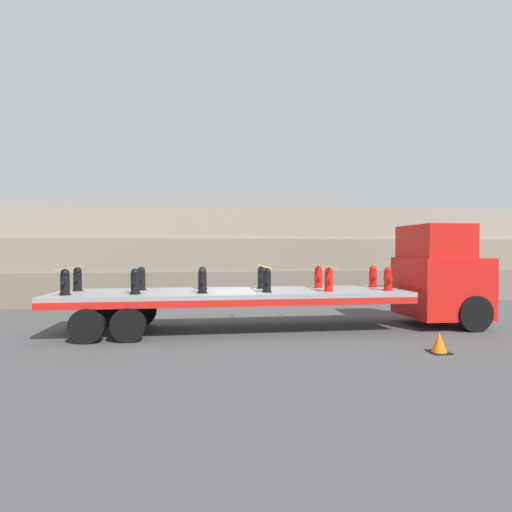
# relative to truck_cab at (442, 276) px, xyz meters

# --- Properties ---
(ground_plane) EXTENTS (120.00, 120.00, 0.00)m
(ground_plane) POSITION_rel_truck_cab_xyz_m (-7.05, 0.00, -1.65)
(ground_plane) COLOR #474749
(rock_cliff) EXTENTS (60.00, 3.30, 4.59)m
(rock_cliff) POSITION_rel_truck_cab_xyz_m (-7.05, 7.34, 0.64)
(rock_cliff) COLOR #706656
(rock_cliff) RESTS_ON ground_plane
(truck_cab) EXTENTS (2.38, 2.56, 3.37)m
(truck_cab) POSITION_rel_truck_cab_xyz_m (0.00, 0.00, 0.00)
(truck_cab) COLOR red
(truck_cab) RESTS_ON ground_plane
(flatbed_trailer) EXTENTS (10.91, 2.68, 1.26)m
(flatbed_trailer) POSITION_rel_truck_cab_xyz_m (-7.82, 0.00, -0.62)
(flatbed_trailer) COLOR gray
(flatbed_trailer) RESTS_ON ground_plane
(fire_hydrant_black_near_0) EXTENTS (0.31, 0.46, 0.75)m
(fire_hydrant_black_near_0) POSITION_rel_truck_cab_xyz_m (-11.91, -0.57, -0.03)
(fire_hydrant_black_near_0) COLOR black
(fire_hydrant_black_near_0) RESTS_ON flatbed_trailer
(fire_hydrant_black_far_0) EXTENTS (0.31, 0.46, 0.75)m
(fire_hydrant_black_far_0) POSITION_rel_truck_cab_xyz_m (-11.91, 0.57, -0.03)
(fire_hydrant_black_far_0) COLOR black
(fire_hydrant_black_far_0) RESTS_ON flatbed_trailer
(fire_hydrant_black_near_1) EXTENTS (0.31, 0.46, 0.75)m
(fire_hydrant_black_near_1) POSITION_rel_truck_cab_xyz_m (-9.96, -0.57, -0.03)
(fire_hydrant_black_near_1) COLOR black
(fire_hydrant_black_near_1) RESTS_ON flatbed_trailer
(fire_hydrant_black_far_1) EXTENTS (0.31, 0.46, 0.75)m
(fire_hydrant_black_far_1) POSITION_rel_truck_cab_xyz_m (-9.96, 0.57, -0.03)
(fire_hydrant_black_far_1) COLOR black
(fire_hydrant_black_far_1) RESTS_ON flatbed_trailer
(fire_hydrant_black_near_2) EXTENTS (0.31, 0.46, 0.75)m
(fire_hydrant_black_near_2) POSITION_rel_truck_cab_xyz_m (-8.02, -0.57, -0.03)
(fire_hydrant_black_near_2) COLOR black
(fire_hydrant_black_near_2) RESTS_ON flatbed_trailer
(fire_hydrant_black_far_2) EXTENTS (0.31, 0.46, 0.75)m
(fire_hydrant_black_far_2) POSITION_rel_truck_cab_xyz_m (-8.02, 0.57, -0.03)
(fire_hydrant_black_far_2) COLOR black
(fire_hydrant_black_far_2) RESTS_ON flatbed_trailer
(fire_hydrant_black_near_3) EXTENTS (0.31, 0.46, 0.75)m
(fire_hydrant_black_near_3) POSITION_rel_truck_cab_xyz_m (-6.08, -0.57, -0.03)
(fire_hydrant_black_near_3) COLOR black
(fire_hydrant_black_near_3) RESTS_ON flatbed_trailer
(fire_hydrant_black_far_3) EXTENTS (0.31, 0.46, 0.75)m
(fire_hydrant_black_far_3) POSITION_rel_truck_cab_xyz_m (-6.08, 0.57, -0.03)
(fire_hydrant_black_far_3) COLOR black
(fire_hydrant_black_far_3) RESTS_ON flatbed_trailer
(fire_hydrant_red_near_4) EXTENTS (0.31, 0.46, 0.75)m
(fire_hydrant_red_near_4) POSITION_rel_truck_cab_xyz_m (-4.13, -0.57, -0.03)
(fire_hydrant_red_near_4) COLOR red
(fire_hydrant_red_near_4) RESTS_ON flatbed_trailer
(fire_hydrant_red_far_4) EXTENTS (0.31, 0.46, 0.75)m
(fire_hydrant_red_far_4) POSITION_rel_truck_cab_xyz_m (-4.13, 0.57, -0.03)
(fire_hydrant_red_far_4) COLOR red
(fire_hydrant_red_far_4) RESTS_ON flatbed_trailer
(fire_hydrant_red_near_5) EXTENTS (0.31, 0.46, 0.75)m
(fire_hydrant_red_near_5) POSITION_rel_truck_cab_xyz_m (-2.19, -0.57, -0.03)
(fire_hydrant_red_near_5) COLOR red
(fire_hydrant_red_near_5) RESTS_ON flatbed_trailer
(fire_hydrant_red_far_5) EXTENTS (0.31, 0.46, 0.75)m
(fire_hydrant_red_far_5) POSITION_rel_truck_cab_xyz_m (-2.19, 0.57, -0.03)
(fire_hydrant_red_far_5) COLOR red
(fire_hydrant_red_far_5) RESTS_ON flatbed_trailer
(cargo_strap_rear) EXTENTS (0.05, 2.79, 0.01)m
(cargo_strap_rear) POSITION_rel_truck_cab_xyz_m (-11.91, 0.00, 0.36)
(cargo_strap_rear) COLOR yellow
(cargo_strap_rear) RESTS_ON fire_hydrant_black_near_0
(cargo_strap_middle) EXTENTS (0.05, 2.79, 0.01)m
(cargo_strap_middle) POSITION_rel_truck_cab_xyz_m (-6.08, 0.00, 0.36)
(cargo_strap_middle) COLOR yellow
(cargo_strap_middle) RESTS_ON fire_hydrant_black_near_3
(cargo_strap_front) EXTENTS (0.05, 2.79, 0.01)m
(cargo_strap_front) POSITION_rel_truck_cab_xyz_m (-4.13, 0.00, 0.36)
(cargo_strap_front) COLOR yellow
(cargo_strap_front) RESTS_ON fire_hydrant_red_near_4
(traffic_cone) EXTENTS (0.48, 0.48, 0.51)m
(traffic_cone) POSITION_rel_truck_cab_xyz_m (-2.19, -3.36, -1.40)
(traffic_cone) COLOR black
(traffic_cone) RESTS_ON ground_plane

